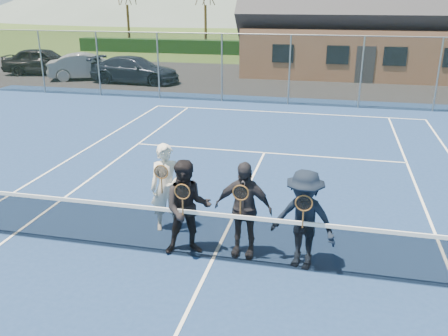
% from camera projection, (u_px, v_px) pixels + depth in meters
% --- Properties ---
extents(ground, '(220.00, 220.00, 0.00)m').
position_uv_depth(ground, '(299.00, 81.00, 26.91)').
color(ground, '#334C1B').
rests_on(ground, ground).
extents(court_surface, '(30.00, 30.00, 0.02)m').
position_uv_depth(court_surface, '(213.00, 260.00, 8.58)').
color(court_surface, navy).
rests_on(court_surface, ground).
extents(tarmac_carpark, '(40.00, 12.00, 0.01)m').
position_uv_depth(tarmac_carpark, '(231.00, 78.00, 27.75)').
color(tarmac_carpark, black).
rests_on(tarmac_carpark, ground).
extents(hedge_row, '(40.00, 1.20, 1.10)m').
position_uv_depth(hedge_row, '(312.00, 49.00, 37.71)').
color(hedge_row, black).
rests_on(hedge_row, ground).
extents(car_a, '(5.01, 2.71, 1.62)m').
position_uv_depth(car_a, '(44.00, 61.00, 28.82)').
color(car_a, black).
rests_on(car_a, ground).
extents(car_b, '(4.69, 3.24, 1.46)m').
position_uv_depth(car_b, '(88.00, 67.00, 27.16)').
color(car_b, gray).
rests_on(car_b, ground).
extents(car_c, '(5.02, 2.22, 1.43)m').
position_uv_depth(car_c, '(135.00, 70.00, 26.03)').
color(car_c, black).
rests_on(car_c, ground).
extents(court_markings, '(11.03, 23.83, 0.01)m').
position_uv_depth(court_markings, '(213.00, 260.00, 8.58)').
color(court_markings, white).
rests_on(court_markings, court_surface).
extents(tennis_net, '(11.68, 0.08, 1.10)m').
position_uv_depth(tennis_net, '(212.00, 234.00, 8.40)').
color(tennis_net, slate).
rests_on(tennis_net, ground).
extents(perimeter_fence, '(30.07, 0.07, 3.02)m').
position_uv_depth(perimeter_fence, '(289.00, 70.00, 20.43)').
color(perimeter_fence, slate).
rests_on(perimeter_fence, ground).
extents(clubhouse, '(15.60, 8.20, 7.70)m').
position_uv_depth(clubhouse, '(376.00, 6.00, 28.36)').
color(clubhouse, '#9E6B4C').
rests_on(clubhouse, ground).
extents(player_a, '(0.78, 0.66, 1.80)m').
position_uv_depth(player_a, '(167.00, 187.00, 9.45)').
color(player_a, white).
rests_on(player_a, court_surface).
extents(player_b, '(1.05, 0.92, 1.80)m').
position_uv_depth(player_b, '(188.00, 208.00, 8.54)').
color(player_b, black).
rests_on(player_b, court_surface).
extents(player_c, '(1.07, 0.52, 1.80)m').
position_uv_depth(player_c, '(243.00, 209.00, 8.49)').
color(player_c, '#26242A').
rests_on(player_c, court_surface).
extents(player_d, '(1.31, 0.98, 1.80)m').
position_uv_depth(player_d, '(304.00, 220.00, 8.08)').
color(player_d, black).
rests_on(player_d, court_surface).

